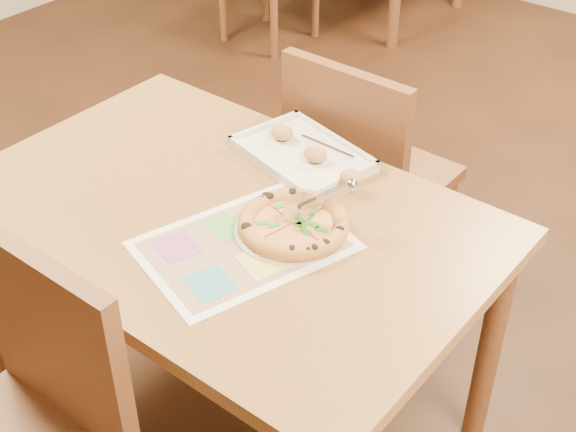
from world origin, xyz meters
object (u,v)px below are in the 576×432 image
Objects in this scene: plate at (288,231)px; pizza_cutter at (317,201)px; menu at (244,245)px; appetizer_tray at (305,155)px; dining_table at (224,238)px; chair_near at (28,405)px; pizza at (294,224)px; chair_far at (360,160)px.

pizza_cutter is (0.05, 0.05, 0.08)m from plate.
menu is at bearing -116.74° from plate.
plate is at bearing -59.39° from appetizer_tray.
menu reaches higher than dining_table.
chair_near is 1.03× the size of menu.
pizza_cutter is (0.23, 0.08, 0.17)m from dining_table.
pizza is (0.01, 0.01, 0.02)m from plate.
appetizer_tray is (-0.17, 0.27, -0.01)m from pizza.
pizza_cutter is at bearing 46.38° from pizza.
plate is 0.11m from pizza_cutter.
pizza_cutter is 0.20m from menu.
pizza is 1.89× the size of pizza_cutter.
menu is (0.13, -0.67, 0.16)m from chair_far.
appetizer_tray is (-0.16, 0.27, 0.01)m from plate.
chair_near is at bearing 90.00° from chair_far.
chair_near is 0.68m from plate.
pizza is (0.19, 0.04, 0.11)m from dining_table.
chair_far reaches higher than pizza.
chair_near reaches higher than pizza_cutter.
menu is at bearing -119.07° from pizza.
dining_table is 2.84× the size of menu.
chair_far is 1.12× the size of appetizer_tray.
dining_table is at bearing 90.00° from chair_far.
appetizer_tray reaches higher than plate.
pizza is 0.62× the size of appetizer_tray.
dining_table is 9.41× the size of pizza_cutter.
menu is at bearing 101.08° from chair_far.
chair_far is 1.87× the size of plate.
plate is at bearing 63.26° from menu.
chair_far reaches higher than pizza_cutter.
dining_table is 4.97× the size of pizza.
pizza is at bearing 60.93° from menu.
chair_near and chair_far have the same top height.
appetizer_tray is at bearing 120.61° from plate.
pizza is 0.57× the size of menu.
plate is 0.60× the size of appetizer_tray.
plate reaches higher than menu.
chair_near is at bearing -106.02° from plate.
chair_far is (-0.00, 0.60, -0.07)m from dining_table.
appetizer_tray reaches higher than pizza.
pizza_cutter is (0.04, 0.04, 0.06)m from pizza.
dining_table is 0.61m from chair_near.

